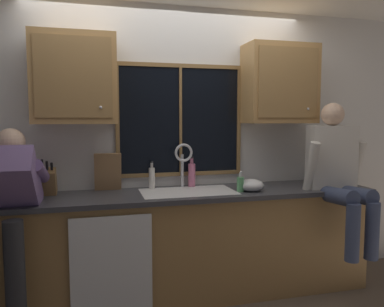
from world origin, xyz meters
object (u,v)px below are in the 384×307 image
at_px(person_standing, 4,207).
at_px(soap_dispenser, 240,184).
at_px(cutting_board, 108,172).
at_px(bottle_tall_clear, 192,174).
at_px(person_sitting_on_counter, 338,169).
at_px(knife_block, 48,182).
at_px(mixing_bowl, 252,185).
at_px(bottle_green_glass, 152,178).

xyz_separation_m(person_standing, soap_dispenser, (1.81, 0.16, 0.06)).
relative_size(cutting_board, bottle_tall_clear, 1.21).
relative_size(person_sitting_on_counter, soap_dispenser, 7.09).
bearing_deg(cutting_board, person_standing, -145.76).
height_order(person_sitting_on_counter, soap_dispenser, person_sitting_on_counter).
relative_size(cutting_board, soap_dispenser, 1.88).
xyz_separation_m(person_sitting_on_counter, knife_block, (-2.41, 0.40, -0.08)).
bearing_deg(bottle_tall_clear, mixing_bowl, -35.82).
bearing_deg(cutting_board, knife_block, -170.26).
bearing_deg(person_standing, person_sitting_on_counter, 0.09).
bearing_deg(bottle_tall_clear, soap_dispenser, -45.03).
bearing_deg(soap_dispenser, bottle_green_glass, 155.51).
distance_m(person_standing, knife_block, 0.49).
bearing_deg(soap_dispenser, knife_block, 170.89).
bearing_deg(soap_dispenser, mixing_bowl, 8.23).
height_order(knife_block, mixing_bowl, knife_block).
xyz_separation_m(knife_block, cutting_board, (0.48, 0.08, 0.05)).
distance_m(person_standing, person_sitting_on_counter, 2.66).
relative_size(person_standing, mixing_bowl, 6.90).
bearing_deg(cutting_board, bottle_tall_clear, 0.60).
height_order(mixing_bowl, soap_dispenser, soap_dispenser).
bearing_deg(knife_block, soap_dispenser, -9.11).
xyz_separation_m(knife_block, bottle_tall_clear, (1.23, 0.09, 0.00)).
distance_m(knife_block, soap_dispenser, 1.59).
relative_size(cutting_board, mixing_bowl, 1.57).
height_order(person_standing, person_sitting_on_counter, person_sitting_on_counter).
height_order(mixing_bowl, bottle_tall_clear, bottle_tall_clear).
height_order(person_sitting_on_counter, mixing_bowl, person_sitting_on_counter).
distance_m(soap_dispenser, bottle_tall_clear, 0.48).
bearing_deg(knife_block, person_sitting_on_counter, -9.53).
height_order(person_standing, bottle_green_glass, person_standing).
bearing_deg(soap_dispenser, cutting_board, 163.03).
xyz_separation_m(cutting_board, bottle_green_glass, (0.38, -0.01, -0.06)).
bearing_deg(mixing_bowl, bottle_green_glass, 159.43).
relative_size(person_standing, bottle_green_glass, 5.98).
relative_size(person_sitting_on_counter, knife_block, 3.92).
xyz_separation_m(person_sitting_on_counter, bottle_green_glass, (-1.55, 0.48, -0.08)).
bearing_deg(person_standing, mixing_bowl, 5.15).
distance_m(cutting_board, bottle_tall_clear, 0.75).
bearing_deg(bottle_green_glass, mixing_bowl, -20.57).
relative_size(person_sitting_on_counter, bottle_tall_clear, 4.59).
bearing_deg(mixing_bowl, person_standing, -174.85).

